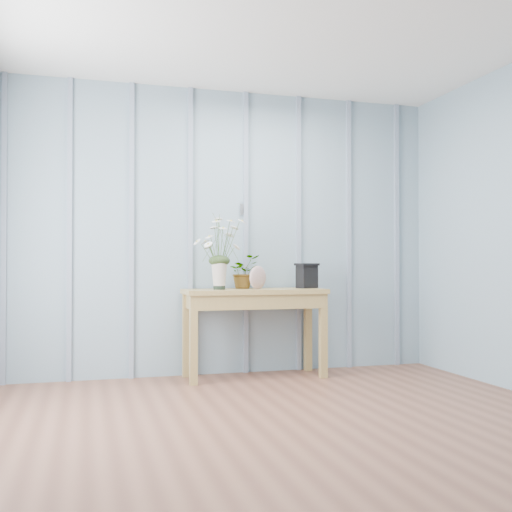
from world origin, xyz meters
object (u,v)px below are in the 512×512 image
object	(u,v)px
sideboard	(254,302)
carved_box	(307,275)
felt_disc_vessel	(258,277)
daisy_vase	(219,243)

from	to	relation	value
sideboard	carved_box	distance (m)	0.54
felt_disc_vessel	carved_box	xyz separation A→B (m)	(0.47, 0.08, 0.01)
sideboard	daisy_vase	bearing A→B (deg)	-171.17
felt_disc_vessel	carved_box	bearing A→B (deg)	-21.44
sideboard	carved_box	world-z (taller)	carved_box
daisy_vase	carved_box	distance (m)	0.85
daisy_vase	carved_box	bearing A→B (deg)	5.53
carved_box	felt_disc_vessel	bearing A→B (deg)	-170.32
daisy_vase	felt_disc_vessel	distance (m)	0.44
daisy_vase	felt_disc_vessel	xyz separation A→B (m)	(0.33, -0.00, -0.29)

